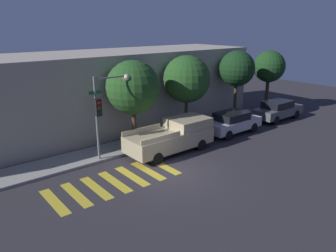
{
  "coord_description": "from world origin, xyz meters",
  "views": [
    {
      "loc": [
        -9.42,
        -11.62,
        7.12
      ],
      "look_at": [
        1.7,
        2.1,
        1.6
      ],
      "focal_mm": 35.0,
      "sensor_mm": 36.0,
      "label": 1
    }
  ],
  "objects_px": {
    "tree_far_end": "(237,69)",
    "tree_behind_truck": "(269,67)",
    "traffic_light_pole": "(105,103)",
    "sedan_near_corner": "(232,122)",
    "sedan_middle": "(278,110)",
    "tree_midblock": "(187,79)",
    "tree_near_corner": "(133,88)",
    "pickup_truck": "(173,136)"
  },
  "relations": [
    {
      "from": "sedan_near_corner",
      "to": "tree_far_end",
      "type": "height_order",
      "value": "tree_far_end"
    },
    {
      "from": "sedan_middle",
      "to": "tree_midblock",
      "type": "height_order",
      "value": "tree_midblock"
    },
    {
      "from": "tree_midblock",
      "to": "sedan_near_corner",
      "type": "bearing_deg",
      "value": -46.72
    },
    {
      "from": "pickup_truck",
      "to": "tree_midblock",
      "type": "relative_size",
      "value": 1.0
    },
    {
      "from": "pickup_truck",
      "to": "tree_midblock",
      "type": "distance_m",
      "value": 4.66
    },
    {
      "from": "sedan_near_corner",
      "to": "tree_midblock",
      "type": "xyz_separation_m",
      "value": [
        -2.14,
        2.27,
        2.84
      ]
    },
    {
      "from": "traffic_light_pole",
      "to": "pickup_truck",
      "type": "xyz_separation_m",
      "value": [
        3.6,
        -1.27,
        -2.28
      ]
    },
    {
      "from": "tree_far_end",
      "to": "tree_behind_truck",
      "type": "xyz_separation_m",
      "value": [
        4.14,
        0.0,
        -0.17
      ]
    },
    {
      "from": "tree_near_corner",
      "to": "tree_far_end",
      "type": "relative_size",
      "value": 0.98
    },
    {
      "from": "pickup_truck",
      "to": "tree_near_corner",
      "type": "height_order",
      "value": "tree_near_corner"
    },
    {
      "from": "traffic_light_pole",
      "to": "sedan_middle",
      "type": "xyz_separation_m",
      "value": [
        14.17,
        -1.27,
        -2.42
      ]
    },
    {
      "from": "pickup_truck",
      "to": "sedan_near_corner",
      "type": "distance_m",
      "value": 5.19
    },
    {
      "from": "sedan_near_corner",
      "to": "pickup_truck",
      "type": "bearing_deg",
      "value": -180.0
    },
    {
      "from": "sedan_near_corner",
      "to": "sedan_middle",
      "type": "distance_m",
      "value": 5.38
    },
    {
      "from": "sedan_near_corner",
      "to": "tree_near_corner",
      "type": "distance_m",
      "value": 7.31
    },
    {
      "from": "sedan_near_corner",
      "to": "tree_near_corner",
      "type": "relative_size",
      "value": 0.81
    },
    {
      "from": "sedan_middle",
      "to": "pickup_truck",
      "type": "bearing_deg",
      "value": -180.0
    },
    {
      "from": "tree_midblock",
      "to": "tree_far_end",
      "type": "xyz_separation_m",
      "value": [
        5.11,
        0.0,
        0.27
      ]
    },
    {
      "from": "traffic_light_pole",
      "to": "tree_far_end",
      "type": "xyz_separation_m",
      "value": [
        11.76,
        1.0,
        0.69
      ]
    },
    {
      "from": "tree_near_corner",
      "to": "sedan_near_corner",
      "type": "bearing_deg",
      "value": -19.63
    },
    {
      "from": "sedan_middle",
      "to": "tree_far_end",
      "type": "distance_m",
      "value": 4.54
    },
    {
      "from": "sedan_middle",
      "to": "tree_near_corner",
      "type": "distance_m",
      "value": 12.28
    },
    {
      "from": "tree_near_corner",
      "to": "sedan_middle",
      "type": "bearing_deg",
      "value": -10.94
    },
    {
      "from": "pickup_truck",
      "to": "tree_near_corner",
      "type": "relative_size",
      "value": 1.01
    },
    {
      "from": "tree_behind_truck",
      "to": "pickup_truck",
      "type": "bearing_deg",
      "value": -169.54
    },
    {
      "from": "sedan_middle",
      "to": "tree_behind_truck",
      "type": "relative_size",
      "value": 0.88
    },
    {
      "from": "traffic_light_pole",
      "to": "tree_midblock",
      "type": "relative_size",
      "value": 0.89
    },
    {
      "from": "sedan_near_corner",
      "to": "sedan_middle",
      "type": "xyz_separation_m",
      "value": [
        5.38,
        0.0,
        0.0
      ]
    },
    {
      "from": "sedan_near_corner",
      "to": "sedan_middle",
      "type": "height_order",
      "value": "sedan_middle"
    },
    {
      "from": "pickup_truck",
      "to": "sedan_near_corner",
      "type": "bearing_deg",
      "value": 0.0
    },
    {
      "from": "tree_near_corner",
      "to": "tree_far_end",
      "type": "xyz_separation_m",
      "value": [
        9.33,
        -0.0,
        0.34
      ]
    },
    {
      "from": "pickup_truck",
      "to": "tree_near_corner",
      "type": "distance_m",
      "value": 3.67
    },
    {
      "from": "pickup_truck",
      "to": "tree_near_corner",
      "type": "xyz_separation_m",
      "value": [
        -1.18,
        2.27,
        2.63
      ]
    },
    {
      "from": "sedan_middle",
      "to": "tree_midblock",
      "type": "xyz_separation_m",
      "value": [
        -7.52,
        2.27,
        2.84
      ]
    },
    {
      "from": "traffic_light_pole",
      "to": "sedan_near_corner",
      "type": "distance_m",
      "value": 9.2
    },
    {
      "from": "traffic_light_pole",
      "to": "pickup_truck",
      "type": "bearing_deg",
      "value": -19.39
    },
    {
      "from": "traffic_light_pole",
      "to": "sedan_near_corner",
      "type": "relative_size",
      "value": 1.1
    },
    {
      "from": "pickup_truck",
      "to": "tree_behind_truck",
      "type": "distance_m",
      "value": 12.81
    },
    {
      "from": "sedan_near_corner",
      "to": "tree_behind_truck",
      "type": "height_order",
      "value": "tree_behind_truck"
    },
    {
      "from": "sedan_middle",
      "to": "tree_behind_truck",
      "type": "height_order",
      "value": "tree_behind_truck"
    },
    {
      "from": "tree_midblock",
      "to": "tree_behind_truck",
      "type": "xyz_separation_m",
      "value": [
        9.24,
        0.0,
        0.1
      ]
    },
    {
      "from": "tree_far_end",
      "to": "pickup_truck",
      "type": "bearing_deg",
      "value": -164.44
    }
  ]
}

